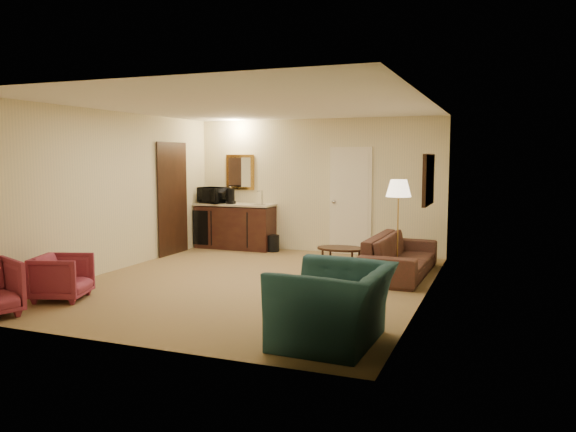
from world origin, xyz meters
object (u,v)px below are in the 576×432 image
Objects in this scene: sofa at (400,249)px; coffee_maker at (231,196)px; microwave at (213,193)px; floor_lamp at (398,226)px; rose_chair_near at (62,275)px; wetbar_cabinet at (235,226)px; coffee_table at (341,261)px; teal_armchair at (334,292)px; waste_bin at (273,243)px.

sofa is 3.94m from coffee_maker.
microwave is at bearing 73.14° from sofa.
floor_lamp is at bearing 2.89° from microwave.
wetbar_cabinet is at bearing -21.73° from rose_chair_near.
coffee_table is 1.08m from floor_lamp.
teal_armchair reaches higher than sofa.
wetbar_cabinet is at bearing 160.70° from floor_lamp.
coffee_maker is at bearing -116.44° from wetbar_cabinet.
coffee_maker is at bearing 16.16° from microwave.
microwave is at bearing -179.75° from waste_bin.
waste_bin is 0.56× the size of microwave.
teal_armchair is at bearing -114.29° from rose_chair_near.
teal_armchair is 3.88× the size of coffee_maker.
floor_lamp is (0.80, 0.49, 0.54)m from coffee_table.
rose_chair_near is (-3.80, 0.38, -0.20)m from teal_armchair.
waste_bin is (-2.66, 1.16, -0.59)m from floor_lamp.
floor_lamp is 4.63× the size of waste_bin.
teal_armchair is at bearing -75.47° from coffee_table.
coffee_table is 2.49m from waste_bin.
teal_armchair is (-0.05, -3.50, 0.10)m from sofa.
microwave is at bearing 152.65° from coffee_table.
wetbar_cabinet is at bearing 28.50° from microwave.
floor_lamp is at bearing -33.46° from coffee_maker.
floor_lamp is 2.97m from waste_bin.
microwave reaches higher than coffee_maker.
coffee_maker reaches higher than waste_bin.
coffee_table is (-0.88, -0.30, -0.20)m from sofa.
coffee_table is 3.69m from microwave.
teal_armchair is at bearing -60.97° from waste_bin.
sofa is at bearing 18.83° from coffee_table.
coffee_table is at bearing -163.24° from teal_armchair.
wetbar_cabinet is 1.08× the size of floor_lamp.
wetbar_cabinet is 3.87m from sofa.
teal_armchair is 3.82m from rose_chair_near.
teal_armchair is 2.04× the size of microwave.
wetbar_cabinet is 2.14× the size of coffee_table.
coffee_maker is (0.41, -0.02, -0.04)m from microwave.
rose_chair_near is at bearing -136.49° from coffee_table.
sofa reaches higher than waste_bin.
teal_armchair is 3.69m from floor_lamp.
coffee_table is at bearing -65.07° from rose_chair_near.
coffee_table is 0.51× the size of floor_lamp.
waste_bin is (1.11, 4.47, -0.16)m from rose_chair_near.
wetbar_cabinet reaches higher than sofa.
microwave is at bearing 161.25° from coffee_maker.
sofa is (3.60, -1.42, -0.04)m from wetbar_cabinet.
coffee_maker is (-3.57, 1.14, 0.32)m from floor_lamp.
coffee_table is at bearing -8.24° from microwave.
rose_chair_near is at bearing -138.77° from floor_lamp.
sofa is 1.80× the size of teal_armchair.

